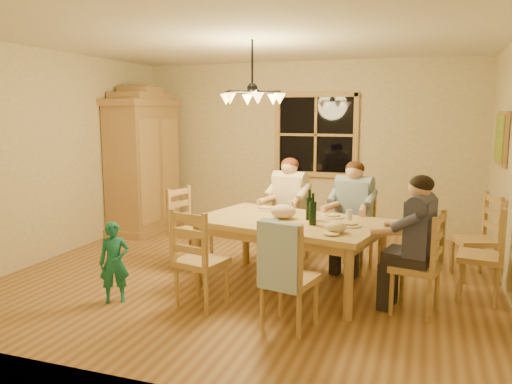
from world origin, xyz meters
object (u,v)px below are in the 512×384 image
at_px(dining_table, 289,228).
at_px(child, 114,262).
at_px(chair_end_right, 415,282).
at_px(chair_spare_front, 479,271).
at_px(chair_near_right, 289,295).
at_px(chair_spare_back, 473,253).
at_px(armoire, 144,166).
at_px(adult_slate_man, 418,227).
at_px(wine_bottle_b, 313,209).
at_px(chair_far_left, 289,237).
at_px(chair_end_left, 192,244).
at_px(adult_plaid_man, 354,202).
at_px(chair_near_left, 202,276).
at_px(adult_woman, 289,196).
at_px(chandelier, 252,97).
at_px(chair_far_right, 352,246).
at_px(wine_bottle_a, 309,205).

bearing_deg(dining_table, child, -147.61).
xyz_separation_m(chair_end_right, chair_spare_front, (0.61, 0.56, 0.00)).
xyz_separation_m(chair_near_right, chair_spare_front, (1.65, 1.28, 0.00)).
xyz_separation_m(dining_table, chair_spare_back, (1.93, 0.97, -0.36)).
height_order(armoire, adult_slate_man, armoire).
height_order(chair_end_right, wine_bottle_b, wine_bottle_b).
relative_size(chair_far_left, chair_end_left, 1.00).
height_order(adult_plaid_man, child, adult_plaid_man).
relative_size(adult_plaid_man, chair_spare_back, 0.88).
xyz_separation_m(chair_end_left, chair_end_right, (2.65, -0.58, 0.00)).
xyz_separation_m(chair_end_right, chair_spare_back, (0.61, 1.26, 0.00)).
xyz_separation_m(chair_near_left, chair_end_left, (-0.65, 1.09, 0.00)).
relative_size(chair_near_right, adult_plaid_man, 1.13).
bearing_deg(chair_far_left, dining_table, 117.90).
height_order(chair_near_left, adult_slate_man, adult_slate_man).
bearing_deg(chair_near_right, wine_bottle_b, 101.47).
bearing_deg(adult_woman, chair_end_left, 46.74).
distance_m(dining_table, adult_slate_man, 1.37).
relative_size(dining_table, chair_near_left, 2.19).
bearing_deg(child, wine_bottle_b, -6.07).
xyz_separation_m(chandelier, chair_spare_front, (2.45, 0.00, -1.77)).
height_order(chair_near_right, adult_woman, adult_woman).
bearing_deg(child, chair_near_right, -30.57).
relative_size(armoire, adult_plaid_man, 2.63).
xyz_separation_m(chair_far_left, chair_far_right, (0.85, -0.19, 0.00)).
bearing_deg(chandelier, dining_table, -27.47).
distance_m(chair_end_left, chair_end_right, 2.71).
bearing_deg(adult_woman, armoire, -5.57).
xyz_separation_m(wine_bottle_a, chair_spare_back, (1.73, 0.91, -0.62)).
bearing_deg(adult_slate_man, dining_table, 90.00).
bearing_deg(chair_near_left, armoire, 142.78).
xyz_separation_m(dining_table, adult_slate_man, (1.32, -0.29, 0.18)).
relative_size(chair_far_right, adult_slate_man, 1.13).
xyz_separation_m(armoire, chair_spare_back, (4.87, -0.90, -0.75)).
distance_m(chair_end_right, adult_woman, 2.13).
bearing_deg(wine_bottle_a, chair_spare_front, 7.13).
xyz_separation_m(armoire, child, (1.39, -2.85, -0.65)).
height_order(chair_end_left, wine_bottle_b, wine_bottle_b).
xyz_separation_m(adult_woman, chair_spare_front, (2.21, -0.73, -0.54)).
distance_m(chandelier, dining_table, 1.53).
bearing_deg(chair_near_left, chair_end_right, 26.57).
relative_size(chair_end_left, child, 1.20).
relative_size(armoire, chair_spare_front, 2.32).
bearing_deg(chair_near_left, dining_table, 62.10).
bearing_deg(chair_near_right, adult_plaid_man, 93.37).
relative_size(chair_far_left, child, 1.20).
height_order(adult_plaid_man, chair_spare_back, adult_plaid_man).
bearing_deg(chair_near_right, child, -168.23).
xyz_separation_m(chair_far_right, child, (-2.12, -1.80, 0.11)).
relative_size(dining_table, chair_end_left, 2.19).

